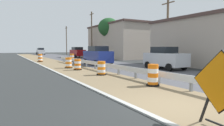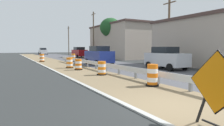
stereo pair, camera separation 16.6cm
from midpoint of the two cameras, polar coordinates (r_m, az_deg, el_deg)
ground_plane at (r=6.80m, az=17.07°, el=-12.04°), size 160.00×160.00×0.00m
median_dirt_strip at (r=7.28m, az=20.69°, el=-11.03°), size 3.71×120.00×0.01m
curb_near_edge at (r=5.97m, az=8.17°, el=-14.23°), size 0.20×120.00×0.11m
warning_sign_diamond at (r=5.09m, az=28.50°, el=-5.99°), size 0.17×1.51×1.89m
traffic_barrel_nearest at (r=9.92m, az=11.56°, el=-3.80°), size 0.66×0.66×1.10m
traffic_barrel_close at (r=13.62m, az=-3.49°, el=-1.74°), size 0.70×0.70×0.98m
traffic_barrel_mid at (r=16.99m, az=-10.42°, el=-0.61°), size 0.71×0.71×0.95m
traffic_barrel_far at (r=18.75m, az=-12.98°, el=-0.10°), size 0.72×0.72×1.01m
traffic_barrel_farther at (r=27.36m, az=-11.97°, el=1.42°), size 0.63×0.63×1.10m
traffic_barrel_farthest at (r=28.24m, az=-20.66°, el=1.31°), size 0.73×0.73×1.08m
car_lead_near_lane at (r=22.08m, az=-4.51°, el=2.26°), size 2.12×4.69×2.12m
car_trailing_near_lane at (r=39.86m, az=-10.28°, el=3.17°), size 2.13×4.63×2.09m
car_lead_far_lane at (r=59.36m, az=-20.48°, el=3.29°), size 2.00×4.58×1.92m
car_mid_far_lane at (r=18.03m, az=15.14°, el=1.44°), size 2.03×4.06×2.01m
roadside_shop_near at (r=23.07m, az=26.74°, el=5.57°), size 7.67×10.90×5.06m
roadside_shop_far at (r=37.07m, az=1.49°, el=6.42°), size 6.52×14.47×6.31m
utility_pole_near at (r=22.49m, az=15.87°, el=9.18°), size 0.24×1.80×7.33m
utility_pole_mid at (r=38.27m, az=-6.15°, el=8.52°), size 0.24×1.80×8.93m
utility_pole_far at (r=54.76m, az=-13.41°, el=6.63°), size 0.24×1.80×7.85m
tree_roadside at (r=35.49m, az=-1.14°, el=10.41°), size 3.82×3.82×7.33m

